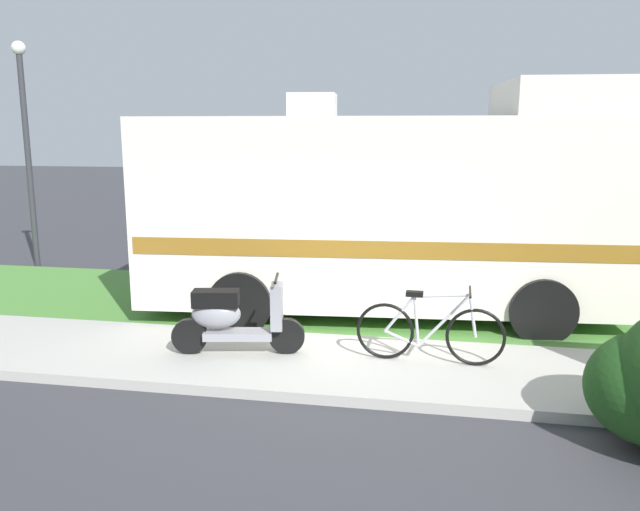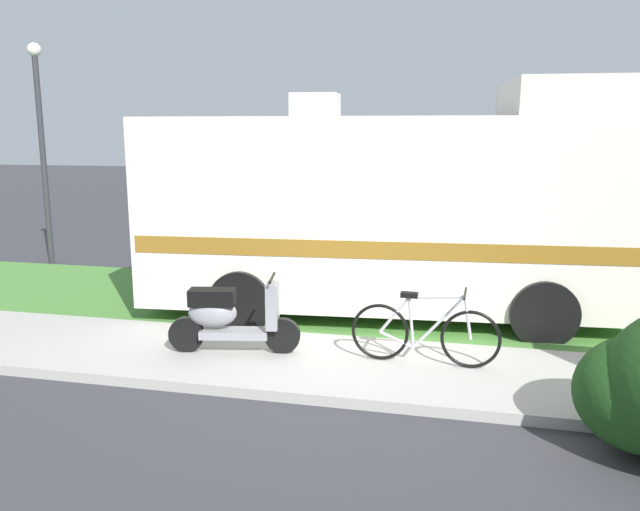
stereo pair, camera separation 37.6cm
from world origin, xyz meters
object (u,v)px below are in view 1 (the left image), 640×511
Objects in this scene: motorhome_rv at (388,207)px; street_lamp_post at (26,134)px; scooter at (233,317)px; pickup_truck_near at (611,221)px; bicycle at (430,331)px.

street_lamp_post is (-7.62, 2.23, 1.09)m from motorhome_rv.
motorhome_rv is at bearing -16.32° from street_lamp_post.
motorhome_rv is at bearing 56.17° from scooter.
scooter is 9.10m from pickup_truck_near.
bicycle is 0.38× the size of street_lamp_post.
motorhome_rv reaches higher than scooter.
pickup_truck_near is (6.01, 6.82, 0.40)m from scooter.
bicycle is (0.69, -2.40, -1.17)m from motorhome_rv.
scooter is at bearing -123.83° from motorhome_rv.
pickup_truck_near is 1.15× the size of street_lamp_post.
pickup_truck_near is at bearing 44.82° from motorhome_rv.
street_lamp_post reaches higher than pickup_truck_near.
scooter is 0.31× the size of pickup_truck_near.
scooter reaches higher than bicycle.
street_lamp_post reaches higher than scooter.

